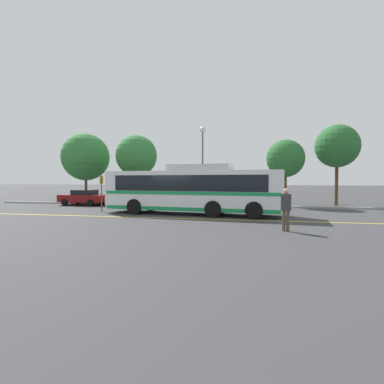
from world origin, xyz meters
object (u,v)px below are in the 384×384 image
at_px(parked_car_1, 135,198).
at_px(tree_0, 86,157).
at_px(parked_car_0, 84,197).
at_px(pedestrian_0, 286,207).
at_px(transit_bus, 192,189).
at_px(tree_3, 337,146).
at_px(tree_1, 285,159).
at_px(street_lamp, 203,150).
at_px(bus_stop_sign, 101,189).
at_px(tree_2, 136,156).

relative_size(parked_car_1, tree_0, 0.64).
relative_size(parked_car_0, pedestrian_0, 2.24).
xyz_separation_m(parked_car_1, pedestrian_0, (11.03, -9.86, 0.39)).
relative_size(transit_bus, tree_3, 1.68).
xyz_separation_m(parked_car_0, parked_car_1, (4.91, -0.44, -0.02)).
bearing_deg(parked_car_1, tree_1, -70.95).
bearing_deg(street_lamp, bus_stop_sign, -130.24).
xyz_separation_m(parked_car_1, tree_1, (12.30, 3.08, 3.34)).
relative_size(parked_car_0, street_lamp, 0.60).
distance_m(tree_0, tree_2, 6.01).
bearing_deg(tree_0, tree_2, -5.05).
distance_m(transit_bus, tree_0, 17.45).
xyz_separation_m(bus_stop_sign, tree_1, (12.98, 7.34, 2.41)).
bearing_deg(street_lamp, tree_0, 166.84).
bearing_deg(tree_3, tree_2, 178.58).
bearing_deg(tree_0, tree_1, -7.80).
xyz_separation_m(tree_1, tree_2, (-14.27, 2.25, 0.64)).
distance_m(parked_car_1, pedestrian_0, 14.81).
height_order(tree_0, tree_1, tree_0).
bearing_deg(bus_stop_sign, parked_car_0, 48.44).
xyz_separation_m(parked_car_1, street_lamp, (5.25, 2.76, 4.19)).
distance_m(street_lamp, tree_1, 7.10).
height_order(transit_bus, tree_3, tree_3).
bearing_deg(street_lamp, parked_car_0, -167.12).
bearing_deg(bus_stop_sign, street_lamp, -33.72).
bearing_deg(tree_1, tree_2, 171.06).
bearing_deg(tree_0, parked_car_1, -36.31).
bearing_deg(tree_2, tree_1, -8.94).
bearing_deg(tree_2, pedestrian_0, -49.41).
relative_size(tree_1, tree_2, 0.83).
height_order(parked_car_1, tree_2, tree_2).
distance_m(parked_car_1, tree_1, 13.11).
relative_size(parked_car_0, tree_0, 0.58).
distance_m(bus_stop_sign, tree_0, 12.83).
bearing_deg(street_lamp, tree_2, 160.49).
distance_m(street_lamp, tree_2, 7.67).
distance_m(bus_stop_sign, tree_3, 20.03).
relative_size(transit_bus, street_lamp, 1.72).
distance_m(transit_bus, tree_3, 14.84).
height_order(parked_car_1, pedestrian_0, pedestrian_0).
distance_m(bus_stop_sign, street_lamp, 9.76).
relative_size(bus_stop_sign, tree_0, 0.36).
relative_size(parked_car_0, tree_2, 0.62).
height_order(parked_car_0, tree_0, tree_0).
distance_m(tree_0, tree_3, 24.78).
bearing_deg(parked_car_1, tree_0, 58.68).
bearing_deg(pedestrian_0, street_lamp, 124.08).
xyz_separation_m(transit_bus, tree_0, (-13.75, 10.30, 3.06)).
relative_size(tree_0, tree_1, 1.28).
bearing_deg(pedestrian_0, transit_bus, 143.56).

